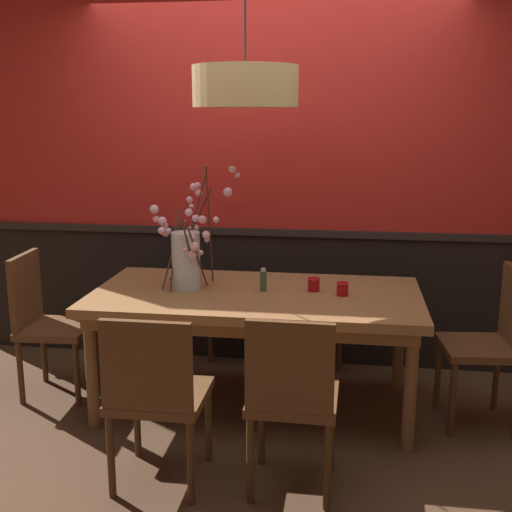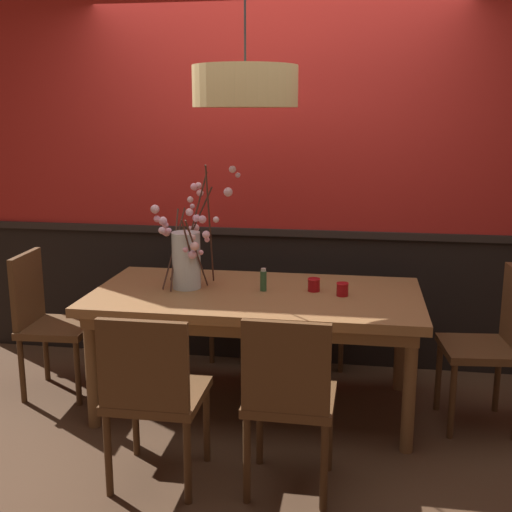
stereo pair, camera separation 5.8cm
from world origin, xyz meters
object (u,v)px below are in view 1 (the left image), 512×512
(chair_far_side_right, at_px, (315,288))
(candle_holder_nearer_edge, at_px, (314,284))
(chair_near_side_right, at_px, (292,394))
(chair_far_side_left, at_px, (240,282))
(condiment_bottle, at_px, (263,280))
(chair_near_side_left, at_px, (156,391))
(vase_with_blossoms, at_px, (186,255))
(pendant_lamp, at_px, (245,87))
(chair_head_east_end, at_px, (492,338))
(chair_head_west_end, at_px, (45,318))
(dining_table, at_px, (256,305))
(candle_holder_nearer_center, at_px, (342,289))

(chair_far_side_right, height_order, candle_holder_nearer_edge, chair_far_side_right)
(chair_near_side_right, distance_m, chair_far_side_right, 1.78)
(chair_far_side_left, bearing_deg, condiment_bottle, -71.36)
(chair_near_side_left, bearing_deg, vase_with_blossoms, 95.27)
(chair_near_side_right, bearing_deg, chair_far_side_left, 107.06)
(candle_holder_nearer_edge, bearing_deg, chair_far_side_right, 92.41)
(chair_near_side_right, relative_size, pendant_lamp, 0.87)
(chair_near_side_left, xyz_separation_m, candle_holder_nearer_edge, (0.68, 1.01, 0.28))
(chair_head_east_end, xyz_separation_m, candle_holder_nearer_edge, (-1.03, 0.09, 0.25))
(candle_holder_nearer_edge, bearing_deg, chair_near_side_right, -92.37)
(chair_head_east_end, relative_size, pendant_lamp, 0.90)
(chair_head_west_end, distance_m, chair_far_side_left, 1.42)
(dining_table, distance_m, pendant_lamp, 1.27)
(chair_far_side_right, distance_m, candle_holder_nearer_edge, 0.85)
(chair_far_side_left, xyz_separation_m, chair_near_side_left, (-0.09, -1.83, -0.05))
(condiment_bottle, bearing_deg, dining_table, -138.46)
(candle_holder_nearer_center, xyz_separation_m, pendant_lamp, (-0.56, -0.07, 1.14))
(pendant_lamp, bearing_deg, chair_near_side_right, -67.26)
(vase_with_blossoms, height_order, candle_holder_nearer_center, vase_with_blossoms)
(chair_head_west_end, bearing_deg, condiment_bottle, 1.41)
(vase_with_blossoms, xyz_separation_m, candle_holder_nearer_edge, (0.77, 0.04, -0.16))
(vase_with_blossoms, bearing_deg, pendant_lamp, -15.73)
(chair_near_side_right, xyz_separation_m, condiment_bottle, (-0.26, 0.93, 0.29))
(chair_head_west_end, bearing_deg, chair_far_side_right, 28.10)
(chair_near_side_right, height_order, chair_near_side_left, chair_near_side_right)
(candle_holder_nearer_center, bearing_deg, chair_far_side_right, 103.03)
(chair_head_west_end, bearing_deg, pendant_lamp, -3.10)
(dining_table, height_order, chair_near_side_left, chair_near_side_left)
(vase_with_blossoms, relative_size, candle_holder_nearer_center, 9.68)
(chair_head_west_end, distance_m, candle_holder_nearer_center, 1.88)
(chair_head_east_end, bearing_deg, chair_near_side_left, -151.80)
(dining_table, xyz_separation_m, pendant_lamp, (-0.05, -0.07, 1.26))
(chair_near_side_right, relative_size, candle_holder_nearer_edge, 11.44)
(chair_far_side_left, relative_size, chair_far_side_right, 1.03)
(dining_table, xyz_separation_m, vase_with_blossoms, (-0.43, 0.04, 0.29))
(chair_far_side_right, bearing_deg, candle_holder_nearer_edge, -87.59)
(chair_far_side_left, height_order, pendant_lamp, pendant_lamp)
(chair_far_side_left, relative_size, vase_with_blossoms, 1.28)
(chair_head_west_end, height_order, condiment_bottle, chair_head_west_end)
(chair_near_side_right, bearing_deg, chair_far_side_right, 89.81)
(dining_table, height_order, vase_with_blossoms, vase_with_blossoms)
(dining_table, xyz_separation_m, candle_holder_nearer_center, (0.51, -0.00, 0.12))
(chair_far_side_right, bearing_deg, dining_table, -108.97)
(dining_table, distance_m, candle_holder_nearer_edge, 0.37)
(chair_far_side_left, distance_m, chair_near_side_left, 1.84)
(chair_near_side_right, distance_m, chair_near_side_left, 0.64)
(vase_with_blossoms, height_order, pendant_lamp, pendant_lamp)
(candle_holder_nearer_edge, height_order, pendant_lamp, pendant_lamp)
(chair_head_east_end, bearing_deg, chair_far_side_left, 150.39)
(chair_far_side_left, distance_m, pendant_lamp, 1.69)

